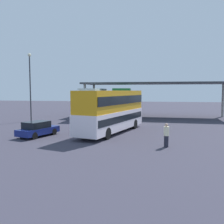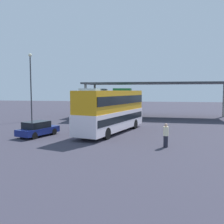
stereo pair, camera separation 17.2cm
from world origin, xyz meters
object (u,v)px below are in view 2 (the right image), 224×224
double_decker_mid_row (123,101)px  pedestrian_waiting (166,135)px  parked_hatchback (38,129)px  lamppost_tall (31,80)px  double_decker_near_canopy (95,102)px  double_decker_main (112,110)px

double_decker_mid_row → pedestrian_waiting: bearing=-169.0°
parked_hatchback → pedestrian_waiting: 11.28m
lamppost_tall → pedestrian_waiting: 21.60m
double_decker_near_canopy → lamppost_tall: 10.01m
double_decker_near_canopy → lamppost_tall: lamppost_tall is taller
double_decker_main → double_decker_mid_row: size_ratio=1.04×
parked_hatchback → lamppost_tall: lamppost_tall is taller
double_decker_main → double_decker_near_canopy: size_ratio=0.99×
lamppost_tall → pedestrian_waiting: bearing=-36.5°
parked_hatchback → double_decker_main: bearing=-44.8°
lamppost_tall → double_decker_main: bearing=-30.4°
double_decker_mid_row → double_decker_near_canopy: bearing=108.7°
double_decker_main → parked_hatchback: (-6.17, -3.09, -1.56)m
double_decker_main → double_decker_near_canopy: bearing=36.5°
parked_hatchback → lamppost_tall: 12.73m
pedestrian_waiting → parked_hatchback: bearing=56.2°
double_decker_main → pedestrian_waiting: 7.43m
parked_hatchback → double_decker_near_canopy: bearing=14.4°
double_decker_near_canopy → pedestrian_waiting: 21.27m
double_decker_near_canopy → double_decker_main: bearing=-161.7°
double_decker_near_canopy → double_decker_mid_row: double_decker_mid_row is taller
parked_hatchback → pedestrian_waiting: size_ratio=2.44×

